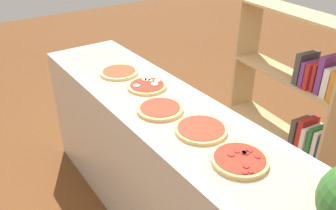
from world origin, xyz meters
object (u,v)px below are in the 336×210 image
at_px(pizza_plain_0, 118,72).
at_px(pizza_mozzarella_1, 147,86).
at_px(pizza_plain_2, 160,109).
at_px(pizza_plain_3, 201,129).
at_px(pizza_pepperoni_4, 240,160).
at_px(bookshelf, 295,117).

distance_m(pizza_plain_0, pizza_mozzarella_1, 0.30).
xyz_separation_m(pizza_plain_0, pizza_plain_2, (0.59, -0.05, 0.00)).
xyz_separation_m(pizza_plain_2, pizza_plain_3, (0.29, 0.05, -0.00)).
distance_m(pizza_plain_2, pizza_plain_3, 0.30).
bearing_deg(pizza_pepperoni_4, pizza_plain_2, -176.71).
height_order(pizza_plain_3, pizza_pepperoni_4, pizza_pepperoni_4).
height_order(pizza_mozzarella_1, pizza_plain_3, pizza_mozzarella_1).
xyz_separation_m(pizza_plain_0, pizza_plain_3, (0.88, 0.00, 0.00)).
xyz_separation_m(pizza_mozzarella_1, pizza_plain_2, (0.29, -0.10, 0.00)).
relative_size(pizza_pepperoni_4, bookshelf, 0.19).
bearing_deg(pizza_mozzarella_1, pizza_plain_2, -18.48).
xyz_separation_m(pizza_plain_3, bookshelf, (-0.11, 0.98, -0.32)).
relative_size(pizza_plain_0, pizza_plain_2, 1.00).
xyz_separation_m(pizza_plain_0, bookshelf, (0.77, 0.99, -0.32)).
height_order(pizza_plain_0, pizza_plain_2, pizza_plain_2).
bearing_deg(pizza_plain_0, pizza_plain_2, -4.80).
bearing_deg(bookshelf, pizza_plain_3, -83.75).
distance_m(pizza_plain_3, pizza_pepperoni_4, 0.29).
distance_m(pizza_plain_2, bookshelf, 1.10).
bearing_deg(pizza_plain_2, pizza_plain_0, 175.20).
relative_size(pizza_plain_0, pizza_plain_3, 0.97).
relative_size(pizza_mozzarella_1, bookshelf, 0.19).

